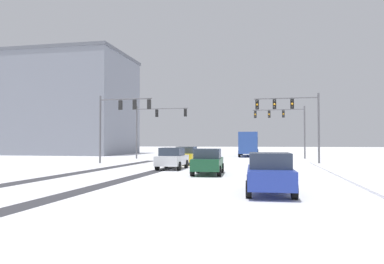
% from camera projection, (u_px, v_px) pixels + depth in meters
% --- Properties ---
extents(wheel_track_left_lane, '(1.00, 35.01, 0.01)m').
position_uv_depth(wheel_track_left_lane, '(136.00, 176.00, 21.31)').
color(wheel_track_left_lane, '#38383D').
rests_on(wheel_track_left_lane, ground).
extents(wheel_track_right_lane, '(1.15, 35.01, 0.01)m').
position_uv_depth(wheel_track_right_lane, '(65.00, 175.00, 22.23)').
color(wheel_track_right_lane, '#38383D').
rests_on(wheel_track_right_lane, ground).
extents(traffic_signal_near_left, '(5.38, 0.55, 6.50)m').
position_uv_depth(traffic_signal_near_left, '(121.00, 113.00, 34.21)').
color(traffic_signal_near_left, '#56565B').
rests_on(traffic_signal_near_left, ground).
extents(traffic_signal_far_right, '(6.40, 0.56, 6.50)m').
position_uv_depth(traffic_signal_far_right, '(283.00, 120.00, 44.97)').
color(traffic_signal_far_right, '#56565B').
rests_on(traffic_signal_far_right, ground).
extents(traffic_signal_near_right, '(5.87, 0.44, 6.50)m').
position_uv_depth(traffic_signal_near_right, '(292.00, 112.00, 33.09)').
color(traffic_signal_near_right, '#56565B').
rests_on(traffic_signal_near_right, ground).
extents(traffic_signal_far_left, '(6.64, 0.50, 6.50)m').
position_uv_depth(traffic_signal_far_left, '(154.00, 121.00, 44.00)').
color(traffic_signal_far_left, '#56565B').
rests_on(traffic_signal_far_left, ground).
extents(car_yellow_cab_lead, '(1.84, 4.10, 1.62)m').
position_uv_depth(car_yellow_cab_lead, '(187.00, 156.00, 32.64)').
color(car_yellow_cab_lead, yellow).
rests_on(car_yellow_cab_lead, ground).
extents(car_white_second, '(1.86, 4.11, 1.62)m').
position_uv_depth(car_white_second, '(172.00, 158.00, 27.10)').
color(car_white_second, silver).
rests_on(car_white_second, ground).
extents(car_dark_green_third, '(2.01, 4.19, 1.62)m').
position_uv_depth(car_dark_green_third, '(208.00, 161.00, 22.66)').
color(car_dark_green_third, '#194C2D').
rests_on(car_dark_green_third, ground).
extents(car_blue_fourth, '(1.95, 4.16, 1.62)m').
position_uv_depth(car_blue_fourth, '(270.00, 173.00, 14.21)').
color(car_blue_fourth, '#233899').
rests_on(car_blue_fourth, ground).
extents(bus_oncoming, '(2.84, 11.05, 3.38)m').
position_uv_depth(bus_oncoming, '(249.00, 142.00, 52.09)').
color(bus_oncoming, '#284793').
rests_on(bus_oncoming, ground).
extents(office_building_far_left_block, '(30.15, 15.19, 16.61)m').
position_uv_depth(office_building_far_left_block, '(42.00, 106.00, 61.86)').
color(office_building_far_left_block, gray).
rests_on(office_building_far_left_block, ground).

